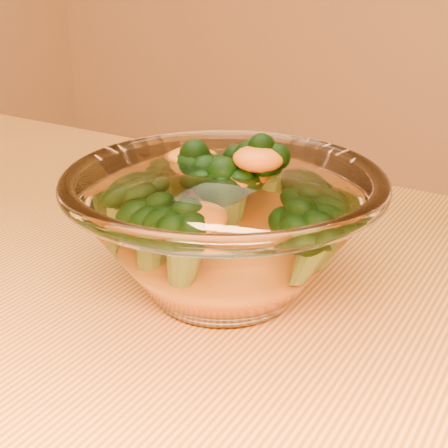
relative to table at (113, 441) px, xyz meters
name	(u,v)px	position (x,y,z in m)	size (l,w,h in m)	color
table	(113,441)	(0.00, 0.00, 0.00)	(1.20, 0.80, 0.75)	gold
glass_bowl	(224,230)	(0.04, 0.09, 0.15)	(0.24, 0.24, 0.10)	white
cheese_sauce	(224,257)	(0.04, 0.09, 0.13)	(0.13, 0.13, 0.04)	orange
broccoli_heap	(222,202)	(0.04, 0.10, 0.17)	(0.17, 0.16, 0.09)	black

